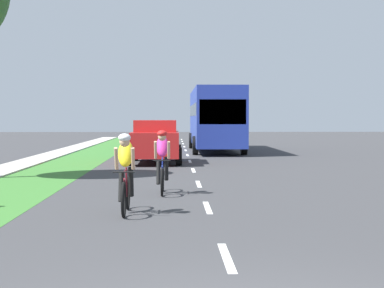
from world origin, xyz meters
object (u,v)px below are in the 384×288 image
Objects in this scene: cyclist_trailing at (162,161)px; bus_blue at (215,116)px; cyclist_lead at (126,172)px; suv_red at (156,140)px.

cyclist_trailing is 0.15× the size of bus_blue.
cyclist_trailing is at bearing 78.31° from cyclist_lead.
cyclist_trailing is at bearing -87.51° from suv_red.
suv_red reaches higher than cyclist_trailing.
bus_blue is (2.64, 20.21, 1.17)m from cyclist_trailing.
cyclist_lead is at bearing -90.80° from suv_red.
cyclist_trailing is (0.66, 3.19, 0.00)m from cyclist_lead.
suv_red is 0.41× the size of bus_blue.
bus_blue reaches higher than suv_red.
bus_blue is (3.11, 9.49, 1.03)m from suv_red.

